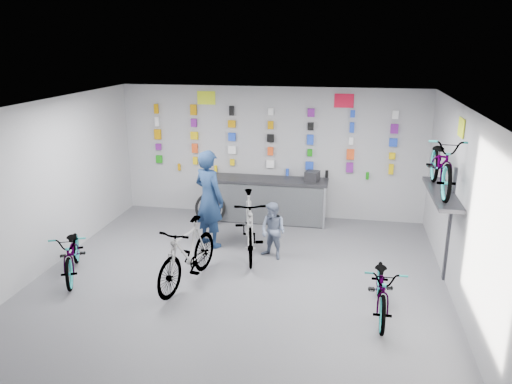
% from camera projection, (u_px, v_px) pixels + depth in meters
% --- Properties ---
extents(floor, '(8.00, 8.00, 0.00)m').
position_uv_depth(floor, '(232.00, 294.00, 8.15)').
color(floor, '#515156').
rests_on(floor, ground).
extents(ceiling, '(8.00, 8.00, 0.00)m').
position_uv_depth(ceiling, '(230.00, 110.00, 7.27)').
color(ceiling, white).
rests_on(ceiling, wall_back).
extents(wall_back, '(7.00, 0.00, 7.00)m').
position_uv_depth(wall_back, '(271.00, 153.00, 11.47)').
color(wall_back, '#AFAFB2').
rests_on(wall_back, floor).
extents(wall_front, '(7.00, 0.00, 7.00)m').
position_uv_depth(wall_front, '(115.00, 367.00, 3.95)').
color(wall_front, '#AFAFB2').
rests_on(wall_front, floor).
extents(wall_left, '(0.00, 8.00, 8.00)m').
position_uv_depth(wall_left, '(27.00, 195.00, 8.32)').
color(wall_left, '#AFAFB2').
rests_on(wall_left, floor).
extents(wall_right, '(0.00, 8.00, 8.00)m').
position_uv_depth(wall_right, '(470.00, 222.00, 7.10)').
color(wall_right, '#AFAFB2').
rests_on(wall_right, floor).
extents(counter, '(2.70, 0.66, 1.00)m').
position_uv_depth(counter, '(267.00, 201.00, 11.33)').
color(counter, black).
rests_on(counter, floor).
extents(merch_wall, '(5.56, 0.08, 1.57)m').
position_uv_depth(merch_wall, '(271.00, 141.00, 11.32)').
color(merch_wall, '#14880E').
rests_on(merch_wall, wall_back).
extents(wall_bracket, '(0.39, 1.90, 2.00)m').
position_uv_depth(wall_bracket, '(443.00, 198.00, 8.27)').
color(wall_bracket, '#333338').
rests_on(wall_bracket, wall_right).
extents(sign_left, '(0.42, 0.02, 0.30)m').
position_uv_depth(sign_left, '(206.00, 98.00, 11.36)').
color(sign_left, '#E6FF22').
rests_on(sign_left, wall_back).
extents(sign_right, '(0.42, 0.02, 0.30)m').
position_uv_depth(sign_right, '(344.00, 101.00, 10.82)').
color(sign_right, red).
rests_on(sign_right, wall_back).
extents(sign_side, '(0.02, 0.40, 0.30)m').
position_uv_depth(sign_side, '(461.00, 128.00, 7.90)').
color(sign_side, '#E6FF22').
rests_on(sign_side, wall_right).
extents(bike_left, '(1.22, 1.76, 0.88)m').
position_uv_depth(bike_left, '(73.00, 252.00, 8.68)').
color(bike_left, gray).
rests_on(bike_left, floor).
extents(bike_center, '(0.91, 1.91, 1.11)m').
position_uv_depth(bike_center, '(187.00, 253.00, 8.36)').
color(bike_center, gray).
rests_on(bike_center, floor).
extents(bike_right, '(0.61, 1.70, 0.89)m').
position_uv_depth(bike_right, '(383.00, 287.00, 7.46)').
color(bike_right, gray).
rests_on(bike_right, floor).
extents(bike_service, '(1.01, 2.09, 1.21)m').
position_uv_depth(bike_service, '(249.00, 225.00, 9.50)').
color(bike_service, gray).
rests_on(bike_service, floor).
extents(bike_wall, '(0.63, 1.80, 0.95)m').
position_uv_depth(bike_wall, '(442.00, 164.00, 8.11)').
color(bike_wall, gray).
rests_on(bike_wall, wall_bracket).
extents(clerk, '(0.86, 0.77, 1.96)m').
position_uv_depth(clerk, '(209.00, 199.00, 9.84)').
color(clerk, navy).
rests_on(clerk, floor).
extents(customer, '(0.66, 0.61, 1.09)m').
position_uv_depth(customer, '(273.00, 231.00, 9.36)').
color(customer, slate).
rests_on(customer, floor).
extents(spare_wheel, '(0.71, 0.25, 0.70)m').
position_uv_depth(spare_wheel, '(210.00, 208.00, 11.24)').
color(spare_wheel, black).
rests_on(spare_wheel, floor).
extents(register, '(0.35, 0.36, 0.22)m').
position_uv_depth(register, '(312.00, 176.00, 10.99)').
color(register, black).
rests_on(register, counter).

